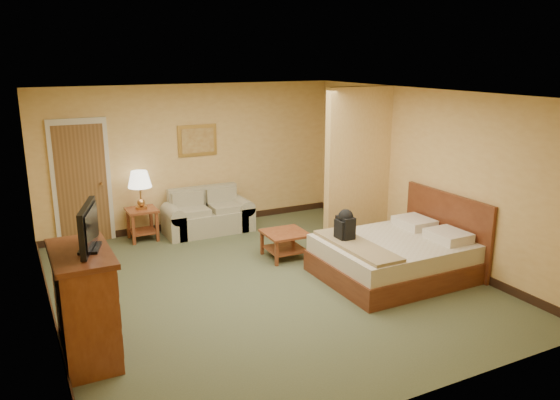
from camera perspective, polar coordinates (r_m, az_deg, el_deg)
floor at (r=7.70m, az=-1.53°, el=-8.69°), size 6.00×6.00×0.00m
ceiling at (r=7.07m, az=-1.68°, el=11.01°), size 6.00×6.00×0.00m
back_wall at (r=10.01m, az=-9.05°, el=4.46°), size 5.50×0.02×2.60m
left_wall at (r=6.62m, az=-23.62°, el=-1.96°), size 0.02×6.00×2.60m
right_wall at (r=8.79m, az=14.82°, el=2.71°), size 0.02×6.00×2.60m
partition at (r=9.12m, az=8.14°, el=3.49°), size 1.20×0.15×2.60m
door at (r=9.62m, az=-20.00°, el=1.69°), size 0.94×0.16×2.10m
baseboard at (r=10.29m, az=-8.75°, el=-2.35°), size 5.50×0.02×0.12m
loveseat at (r=9.88m, az=-7.56°, el=-1.86°), size 1.55×0.72×0.79m
side_table at (r=9.62m, az=-14.21°, el=-1.98°), size 0.50×0.50×0.55m
table_lamp at (r=9.45m, az=-14.47°, el=2.00°), size 0.40×0.40×0.66m
coffee_table at (r=8.54m, az=0.54°, el=-4.12°), size 0.67×0.67×0.41m
wall_picture at (r=9.96m, az=-8.62°, el=6.18°), size 0.72×0.04×0.56m
dresser at (r=6.05m, az=-19.69°, el=-10.24°), size 0.58×1.11×1.18m
tv at (r=5.78m, az=-19.40°, el=-2.85°), size 0.28×0.74×0.46m
bed at (r=8.03m, az=12.22°, el=-5.67°), size 2.04×1.73×1.12m
backpack at (r=7.68m, az=6.85°, el=-2.54°), size 0.21×0.27×0.46m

